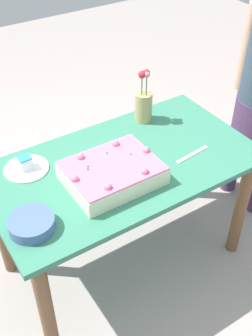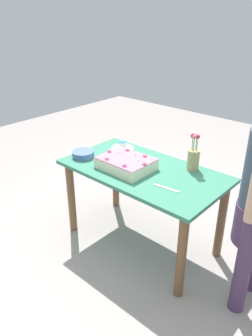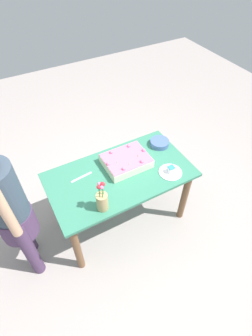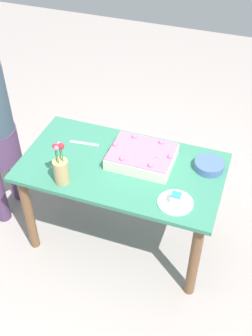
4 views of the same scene
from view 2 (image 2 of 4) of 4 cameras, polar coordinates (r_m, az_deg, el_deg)
ground_plane at (r=3.10m, az=2.67°, el=-12.57°), size 8.00×8.00×0.00m
dining_table at (r=2.76m, az=2.93°, el=-2.63°), size 1.36×0.75×0.74m
sheet_cake at (r=2.69m, az=0.01°, el=0.85°), size 0.43×0.33×0.12m
serving_plate_with_slice at (r=3.10m, az=-0.60°, el=3.70°), size 0.22×0.22×0.07m
cake_knife at (r=2.43m, az=7.05°, el=-3.48°), size 0.21×0.04×0.00m
flower_vase at (r=2.71m, az=11.67°, el=1.77°), size 0.10×0.10×0.31m
fruit_bowl at (r=2.94m, az=-7.46°, el=2.41°), size 0.19×0.19×0.05m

